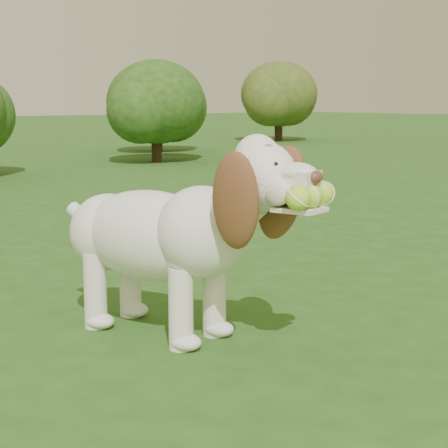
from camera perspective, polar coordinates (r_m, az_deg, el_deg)
ground at (r=3.30m, az=4.34°, el=-8.51°), size 80.00×80.00×0.00m
dog at (r=3.19m, az=-3.97°, el=-0.38°), size 0.69×1.35×0.89m
shrub_f at (r=14.58m, az=-5.08°, el=9.36°), size 1.62×1.62×1.67m
shrub_d at (r=12.19m, az=-5.20°, el=9.23°), size 1.58×1.58×1.64m
shrub_h at (r=18.33m, az=4.21°, el=9.84°), size 1.85×1.85×1.91m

